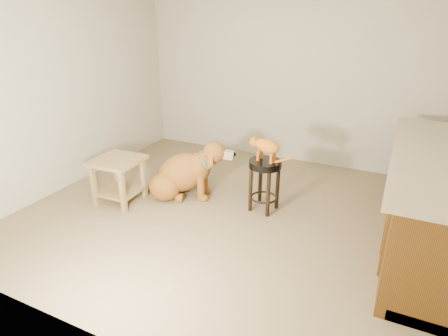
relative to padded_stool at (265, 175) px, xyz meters
The scene contains 8 objects.
floor 0.60m from the padded_stool, 139.18° to the right, with size 4.50×4.00×0.01m, color brown.
room_shell 1.31m from the padded_stool, 139.18° to the right, with size 4.54×4.04×2.62m.
cabinet_run 1.63m from the padded_stool, ahead, with size 0.70×2.56×0.94m.
padded_stool is the anchor object (origin of this frame).
wood_stool 1.64m from the padded_stool, 20.30° to the left, with size 0.51×0.51×0.71m.
side_table 1.73m from the padded_stool, 161.00° to the right, with size 0.55×0.55×0.56m.
golden_retriever 1.04m from the padded_stool, behind, with size 1.20×0.71×0.79m.
tabby_kitten 0.34m from the padded_stool, 165.41° to the left, with size 0.50×0.19×0.31m.
Camera 1 is at (1.57, -3.42, 2.14)m, focal length 30.00 mm.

